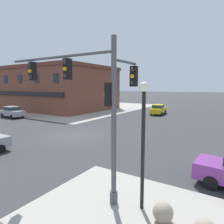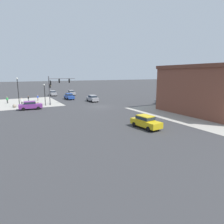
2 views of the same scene
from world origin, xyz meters
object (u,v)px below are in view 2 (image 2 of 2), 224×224
object	(u,v)px
bench_near_signal	(34,103)
car_main_southbound_far	(146,121)
bollard_sphere_curb_e	(15,106)
pedestrian_near_bench	(38,97)
car_parked_curb	(92,98)
bollard_sphere_curb_d	(14,106)
bollard_sphere_curb_b	(34,104)
car_main_northbound_near	(30,105)
street_lamp_corner_near	(45,92)
car_main_mid	(53,93)
traffic_signal_main	(55,86)
pedestrian_with_bag	(28,99)
bollard_sphere_curb_c	(26,105)
street_lamp_mid_sidewalk	(18,89)
bollard_sphere_curb_a	(41,104)
pedestrian_walking_east	(22,101)
car_main_southbound_near	(164,100)
car_cross_eastbound	(69,96)
pedestrian_at_curb	(7,100)
car_cross_westbound	(71,92)

from	to	relation	value
bench_near_signal	car_main_southbound_far	bearing A→B (deg)	110.06
bollard_sphere_curb_e	pedestrian_near_bench	size ratio (longest dim) A/B	0.46
car_parked_curb	bollard_sphere_curb_d	bearing A→B (deg)	0.57
bollard_sphere_curb_b	car_main_northbound_near	xyz separation A→B (m)	(1.24, 4.28, 0.56)
street_lamp_corner_near	car_main_mid	xyz separation A→B (m)	(-5.79, -19.55, -2.17)
traffic_signal_main	bollard_sphere_curb_e	size ratio (longest dim) A/B	9.18
bollard_sphere_curb_b	car_main_southbound_far	xyz separation A→B (m)	(-10.54, 26.16, 0.56)
bollard_sphere_curb_d	pedestrian_with_bag	xyz separation A→B (m)	(-3.51, -6.83, 0.58)
bollard_sphere_curb_c	street_lamp_mid_sidewalk	bearing A→B (deg)	2.72
traffic_signal_main	bench_near_signal	world-z (taller)	traffic_signal_main
traffic_signal_main	car_main_northbound_near	size ratio (longest dim) A/B	1.45
bollard_sphere_curb_a	bollard_sphere_curb_e	xyz separation A→B (m)	(5.32, -0.09, 0.00)
pedestrian_walking_east	bollard_sphere_curb_d	bearing A→B (deg)	57.82
bollard_sphere_curb_c	car_main_southbound_near	xyz separation A→B (m)	(-29.80, 11.20, 0.56)
bollard_sphere_curb_d	car_parked_curb	world-z (taller)	car_parked_curb
street_lamp_mid_sidewalk	car_parked_curb	bearing A→B (deg)	-179.34
traffic_signal_main	car_main_southbound_near	distance (m)	26.15
traffic_signal_main	car_main_southbound_far	bearing A→B (deg)	103.02
pedestrian_with_bag	car_cross_eastbound	xyz separation A→B (m)	(-10.64, -0.61, -0.02)
traffic_signal_main	bollard_sphere_curb_e	xyz separation A→B (m)	(8.53, -0.35, -3.92)
car_main_northbound_near	car_cross_eastbound	world-z (taller)	same
bench_near_signal	car_main_southbound_near	world-z (taller)	car_main_southbound_near
pedestrian_with_bag	street_lamp_corner_near	distance (m)	8.14
bollard_sphere_curb_d	bench_near_signal	bearing A→B (deg)	-154.63
car_parked_curb	pedestrian_with_bag	bearing A→B (deg)	-24.45
pedestrian_with_bag	car_main_southbound_far	xyz separation A→B (m)	(-11.01, 32.92, -0.02)
pedestrian_with_bag	street_lamp_mid_sidewalk	bearing A→B (deg)	69.90
pedestrian_at_curb	car_main_northbound_near	bearing A→B (deg)	108.68
bench_near_signal	car_main_southbound_near	xyz separation A→B (m)	(-27.94, 13.17, 0.59)
traffic_signal_main	bollard_sphere_curb_b	xyz separation A→B (m)	(4.60, -0.49, -3.92)
pedestrian_at_curb	car_main_southbound_far	world-z (taller)	car_main_southbound_far
pedestrian_with_bag	car_main_mid	distance (m)	14.93
bollard_sphere_curb_d	car_cross_westbound	size ratio (longest dim) A/B	0.16
street_lamp_corner_near	car_main_southbound_far	xyz separation A→B (m)	(-8.22, 25.59, -2.17)
traffic_signal_main	pedestrian_walking_east	bearing A→B (deg)	-24.08
car_cross_eastbound	bollard_sphere_curb_d	bearing A→B (deg)	27.76
bench_near_signal	car_main_northbound_near	bearing A→B (deg)	76.28
pedestrian_near_bench	pedestrian_walking_east	xyz separation A→B (m)	(4.32, 6.09, 0.08)
car_main_southbound_near	car_cross_westbound	world-z (taller)	same
car_main_southbound_near	car_main_northbound_near	bearing A→B (deg)	-13.27
bench_near_signal	car_main_mid	xyz separation A→B (m)	(-7.84, -17.03, 0.59)
traffic_signal_main	pedestrian_with_bag	world-z (taller)	traffic_signal_main
car_cross_eastbound	bench_near_signal	bearing A→B (deg)	28.75
car_cross_westbound	pedestrian_at_curb	bearing A→B (deg)	28.08
bench_near_signal	car_main_southbound_far	xyz separation A→B (m)	(-10.26, 28.11, 0.59)
bollard_sphere_curb_e	pedestrian_walking_east	world-z (taller)	pedestrian_walking_east
street_lamp_mid_sidewalk	car_main_southbound_far	world-z (taller)	street_lamp_mid_sidewalk
car_main_southbound_far	pedestrian_with_bag	bearing A→B (deg)	-71.52
traffic_signal_main	pedestrian_with_bag	distance (m)	9.46
bollard_sphere_curb_b	bollard_sphere_curb_a	bearing A→B (deg)	170.53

